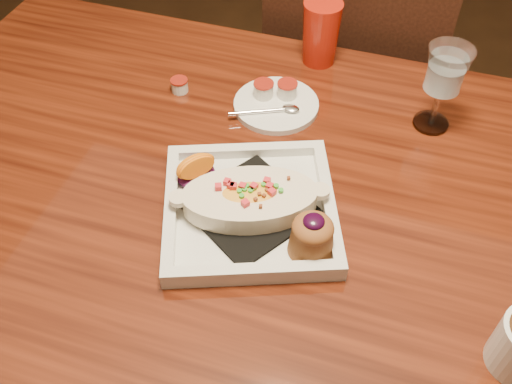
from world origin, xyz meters
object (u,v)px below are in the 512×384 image
(plate, at_px, (255,207))
(red_tumbler, at_px, (321,33))
(table, at_px, (286,242))
(saucer, at_px, (275,102))
(chair_far, at_px, (350,90))
(goblet, at_px, (445,74))

(plate, xyz_separation_m, red_tumbler, (-0.01, 0.43, 0.04))
(table, relative_size, saucer, 9.51)
(table, xyz_separation_m, red_tumbler, (-0.05, 0.39, 0.16))
(plate, distance_m, red_tumbler, 0.43)
(chair_far, height_order, red_tumbler, chair_far)
(table, distance_m, plate, 0.14)
(plate, relative_size, red_tumbler, 2.65)
(chair_far, height_order, plate, chair_far)
(saucer, bearing_deg, goblet, 7.75)
(saucer, height_order, red_tumbler, red_tumbler)
(chair_far, bearing_deg, saucer, 77.43)
(saucer, distance_m, red_tumbler, 0.18)
(table, height_order, chair_far, chair_far)
(chair_far, xyz_separation_m, goblet, (0.19, -0.37, 0.35))
(chair_far, relative_size, goblet, 5.86)
(goblet, distance_m, saucer, 0.30)
(plate, bearing_deg, goblet, 31.51)
(table, distance_m, chair_far, 0.65)
(goblet, distance_m, red_tumbler, 0.28)
(table, xyz_separation_m, chair_far, (-0.00, 0.63, -0.15))
(saucer, bearing_deg, chair_far, 77.43)
(table, xyz_separation_m, goblet, (0.19, 0.26, 0.21))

